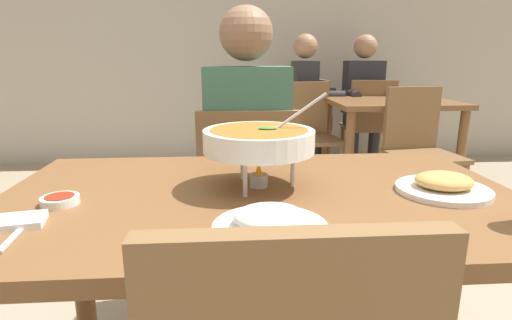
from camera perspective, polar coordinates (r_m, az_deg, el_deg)
The scene contains 17 objects.
cafe_rear_partition at distance 4.42m, azimuth -3.24°, elevation 19.39°, with size 10.00×0.10×3.00m, color #BCB2A3.
dining_table_main at distance 1.12m, azimuth 0.57°, elevation -9.87°, with size 1.36×0.82×0.76m.
chair_diner_main at distance 1.82m, azimuth -1.26°, elevation -4.87°, with size 0.44×0.44×0.90m.
diner_main at distance 1.79m, azimuth -1.36°, elevation 2.62°, with size 0.40×0.45×1.31m.
curry_bowl at distance 1.09m, azimuth 0.60°, elevation 2.68°, with size 0.33×0.30×0.26m.
rice_plate at distance 0.84m, azimuth 1.81°, elevation -8.78°, with size 0.24×0.24×0.06m.
appetizer_plate at distance 1.18m, azimuth 24.80°, elevation -3.25°, with size 0.24×0.24×0.06m.
sauce_dish at distance 1.10m, azimuth -25.80°, elevation -5.07°, with size 0.09×0.09×0.02m.
napkin_folded at distance 1.02m, azimuth -30.83°, elevation -7.46°, with size 0.12×0.08×0.02m, color white.
spoon_utensil at distance 0.96m, azimuth -30.49°, elevation -8.82°, with size 0.01×0.17×0.01m, color silver.
dining_table_far at distance 3.57m, azimuth 18.34°, elevation 5.79°, with size 1.00×0.80×0.76m.
chair_bg_left at distance 3.94m, azimuth 7.29°, elevation 5.47°, with size 0.49×0.49×0.90m.
chair_bg_middle at distance 4.03m, azimuth 15.59°, elevation 5.26°, with size 0.48×0.48×0.90m.
chair_bg_right at distance 3.50m, azimuth 7.31°, elevation 4.35°, with size 0.50×0.50×0.90m.
chair_bg_corner at distance 3.12m, azimuth 21.76°, elevation 2.22°, with size 0.49×0.49×0.90m.
patron_bg_left at distance 3.89m, azimuth 7.32°, elevation 8.86°, with size 0.45×0.40×1.31m.
patron_bg_middle at distance 4.09m, azimuth 14.87°, elevation 8.77°, with size 0.40×0.45×1.31m.
Camera 1 is at (-0.09, -1.02, 1.11)m, focal length 28.52 mm.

